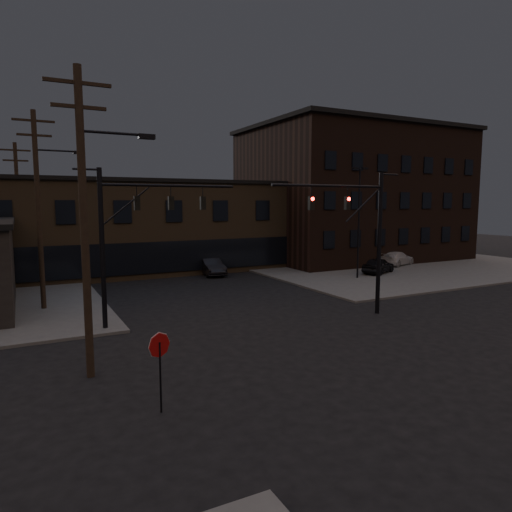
{
  "coord_description": "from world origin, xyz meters",
  "views": [
    {
      "loc": [
        -11.54,
        -15.06,
        6.37
      ],
      "look_at": [
        -0.41,
        6.33,
        3.5
      ],
      "focal_mm": 32.0,
      "sensor_mm": 36.0,
      "label": 1
    }
  ],
  "objects_px": {
    "traffic_signal_far": "(128,229)",
    "car_crossing": "(211,266)",
    "stop_sign": "(160,353)",
    "parked_car_lot_b": "(396,258)",
    "parked_car_lot_a": "(378,265)",
    "traffic_signal_near": "(364,228)"
  },
  "relations": [
    {
      "from": "parked_car_lot_b",
      "to": "car_crossing",
      "type": "distance_m",
      "value": 18.49
    },
    {
      "from": "traffic_signal_near",
      "to": "traffic_signal_far",
      "type": "xyz_separation_m",
      "value": [
        -12.07,
        3.5,
        0.08
      ]
    },
    {
      "from": "traffic_signal_near",
      "to": "parked_car_lot_a",
      "type": "distance_m",
      "value": 15.72
    },
    {
      "from": "traffic_signal_far",
      "to": "parked_car_lot_b",
      "type": "relative_size",
      "value": 1.69
    },
    {
      "from": "parked_car_lot_a",
      "to": "car_crossing",
      "type": "relative_size",
      "value": 0.88
    },
    {
      "from": "traffic_signal_far",
      "to": "parked_car_lot_a",
      "type": "relative_size",
      "value": 1.99
    },
    {
      "from": "traffic_signal_far",
      "to": "stop_sign",
      "type": "distance_m",
      "value": 10.55
    },
    {
      "from": "stop_sign",
      "to": "traffic_signal_far",
      "type": "bearing_deg",
      "value": 82.68
    },
    {
      "from": "traffic_signal_far",
      "to": "parked_car_lot_b",
      "type": "bearing_deg",
      "value": 19.82
    },
    {
      "from": "traffic_signal_far",
      "to": "parked_car_lot_a",
      "type": "height_order",
      "value": "traffic_signal_far"
    },
    {
      "from": "traffic_signal_near",
      "to": "stop_sign",
      "type": "xyz_separation_m",
      "value": [
        -13.36,
        -6.49,
        -3.09
      ]
    },
    {
      "from": "parked_car_lot_a",
      "to": "traffic_signal_near",
      "type": "bearing_deg",
      "value": 109.7
    },
    {
      "from": "traffic_signal_far",
      "to": "stop_sign",
      "type": "height_order",
      "value": "traffic_signal_far"
    },
    {
      "from": "parked_car_lot_a",
      "to": "car_crossing",
      "type": "height_order",
      "value": "parked_car_lot_a"
    },
    {
      "from": "traffic_signal_far",
      "to": "car_crossing",
      "type": "distance_m",
      "value": 17.61
    },
    {
      "from": "parked_car_lot_b",
      "to": "parked_car_lot_a",
      "type": "bearing_deg",
      "value": 100.84
    },
    {
      "from": "stop_sign",
      "to": "parked_car_lot_b",
      "type": "height_order",
      "value": "stop_sign"
    },
    {
      "from": "stop_sign",
      "to": "parked_car_lot_b",
      "type": "bearing_deg",
      "value": 34.42
    },
    {
      "from": "traffic_signal_far",
      "to": "stop_sign",
      "type": "relative_size",
      "value": 3.23
    },
    {
      "from": "traffic_signal_near",
      "to": "traffic_signal_far",
      "type": "height_order",
      "value": "same"
    },
    {
      "from": "parked_car_lot_b",
      "to": "car_crossing",
      "type": "relative_size",
      "value": 1.03
    },
    {
      "from": "traffic_signal_far",
      "to": "stop_sign",
      "type": "xyz_separation_m",
      "value": [
        -1.28,
        -9.99,
        -3.17
      ]
    }
  ]
}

